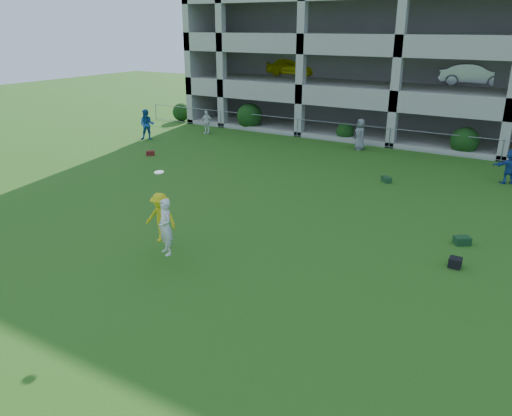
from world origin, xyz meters
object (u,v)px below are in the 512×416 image
Objects in this scene: bystander_c at (360,134)px; frisbee_contest at (162,220)px; parking_garage at (435,37)px; bystander_b at (206,122)px; bystander_a at (147,125)px; crate_d at (455,263)px; bystander_d at (510,167)px.

bystander_c is 16.74m from frisbee_contest.
bystander_b is at bearing -137.07° from parking_garage.
frisbee_contest reaches higher than bystander_c.
bystander_a is 13.05m from bystander_c.
bystander_a is at bearing 134.40° from frisbee_contest.
frisbee_contest reaches higher than bystander_a.
frisbee_contest reaches higher than crate_d.
bystander_b is 16.75m from parking_garage.
bystander_d is at bearing 25.09° from bystander_c.
bystander_b is 4.32× the size of crate_d.
bystander_d is (20.38, 1.58, -0.16)m from bystander_a.
bystander_c is 1.13× the size of bystander_d.
crate_d is at bearing -14.99° from bystander_c.
frisbee_contest is (10.13, -15.87, 0.47)m from bystander_b.
parking_garage reaches higher than bystander_a.
frisbee_contest reaches higher than bystander_d.
parking_garage reaches higher than bystander_d.
bystander_b is 0.85× the size of bystander_c.
bystander_b is at bearing 146.48° from crate_d.
bystander_b reaches higher than crate_d.
parking_garage is (1.35, 9.96, 5.13)m from bystander_c.
parking_garage reaches higher than crate_d.
frisbee_contest is (12.14, -12.39, 0.29)m from bystander_a.
bystander_d is at bearing -13.73° from bystander_b.
bystander_d is (8.08, -2.76, -0.10)m from bystander_c.
parking_garage is (-6.73, 12.72, 5.23)m from bystander_d.
bystander_a is 5.39× the size of crate_d.
bystander_c is 11.28m from parking_garage.
crate_d is at bearing -41.37° from bystander_b.
bystander_a is 0.75× the size of frisbee_contest.
bystander_a is 17.35m from frisbee_contest.
bystander_c is 14.94m from crate_d.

